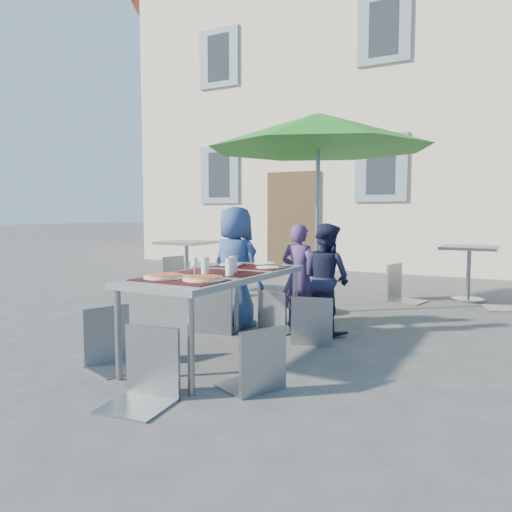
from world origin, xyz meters
The scene contains 22 objects.
ground centered at (0.00, 0.00, 0.00)m, with size 90.00×90.00×0.00m, color #414143.
building centered at (0.00, 11.50, 4.85)m, with size 13.60×8.20×11.10m.
dining_table centered at (0.44, 0.65, 0.70)m, with size 0.80×1.85×0.76m.
pizza_near_left centered at (0.27, 0.14, 0.77)m, with size 0.33×0.33×0.03m.
pizza_near_right centered at (0.61, 0.18, 0.77)m, with size 0.33×0.33×0.03m.
glassware centered at (0.49, 0.56, 0.83)m, with size 0.52×0.45×0.15m.
place_settings centered at (0.44, 1.30, 0.76)m, with size 0.70×0.53×0.01m.
child_0 centered at (-0.06, 1.75, 0.67)m, with size 0.66×0.43×1.34m, color navy.
child_1 centered at (0.56, 2.09, 0.57)m, with size 0.42×0.28×1.15m, color #4B346B.
child_2 centered at (0.93, 1.96, 0.58)m, with size 0.57×0.33×1.16m, color #1A1C3A.
chair_0 centered at (-0.11, 1.43, 0.59)m, with size 0.52×0.52×1.01m.
chair_1 centered at (0.46, 1.76, 0.49)m, with size 0.44×0.45×0.84m.
chair_2 centered at (0.98, 1.49, 0.52)m, with size 0.48×0.49×0.90m.
chair_3 centered at (-0.20, 0.01, 0.54)m, with size 0.52×0.52×0.93m.
chair_4 centered at (1.12, 0.09, 0.52)m, with size 0.53×0.52×0.89m.
chair_5 centered at (0.57, -0.46, 0.55)m, with size 0.47×0.48×0.94m.
patio_umbrella centered at (0.44, 2.92, 2.26)m, with size 2.78×2.78×2.50m.
cafe_table_0 centered at (-2.02, 3.46, 0.58)m, with size 0.76×0.76×0.82m.
bg_chair_l_0 centered at (-2.38, 3.67, 0.60)m, with size 0.55×0.54×1.02m.
bg_chair_r_0 centered at (-1.26, 3.48, 0.56)m, with size 0.53×0.53×0.95m.
cafe_table_1 centered at (2.04, 4.72, 0.56)m, with size 0.74×0.74×0.79m.
bg_chair_l_1 centered at (1.19, 4.29, 0.60)m, with size 0.54×0.53×1.01m.
Camera 1 is at (2.81, -2.95, 1.27)m, focal length 35.00 mm.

